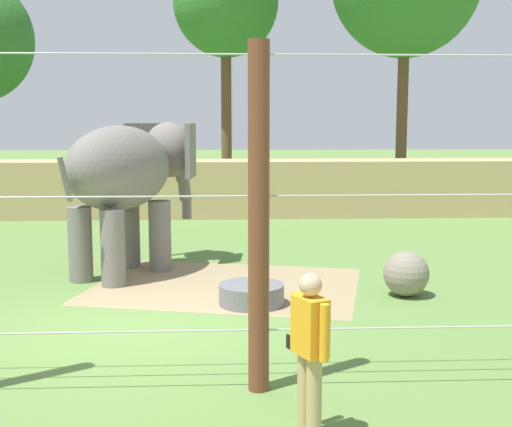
% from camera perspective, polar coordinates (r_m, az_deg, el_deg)
% --- Properties ---
extents(ground_plane, '(120.00, 120.00, 0.00)m').
position_cam_1_polar(ground_plane, '(10.42, -10.00, -9.49)').
color(ground_plane, '#5B7F3D').
extents(dirt_patch, '(5.60, 4.77, 0.01)m').
position_cam_1_polar(dirt_patch, '(12.81, -2.52, -6.06)').
color(dirt_patch, '#937F5B').
rests_on(dirt_patch, ground).
extents(embankment_wall, '(36.00, 1.80, 1.79)m').
position_cam_1_polar(embankment_wall, '(21.93, -6.18, 2.12)').
color(embankment_wall, tan).
rests_on(embankment_wall, ground).
extents(elephant, '(2.92, 3.71, 3.04)m').
position_cam_1_polar(elephant, '(13.79, -10.57, 3.29)').
color(elephant, slate).
rests_on(elephant, ground).
extents(enrichment_ball, '(0.80, 0.80, 0.80)m').
position_cam_1_polar(enrichment_ball, '(12.26, 12.53, -4.97)').
color(enrichment_ball, gray).
rests_on(enrichment_ball, ground).
extents(cable_fence, '(11.91, 0.24, 3.95)m').
position_cam_1_polar(cable_fence, '(7.67, -12.81, -0.65)').
color(cable_fence, brown).
rests_on(cable_fence, ground).
extents(zookeeper, '(0.38, 0.55, 1.67)m').
position_cam_1_polar(zookeeper, '(6.58, 4.55, -11.36)').
color(zookeeper, tan).
rests_on(zookeeper, ground).
extents(water_tub, '(1.10, 1.10, 0.35)m').
position_cam_1_polar(water_tub, '(11.48, -0.38, -6.79)').
color(water_tub, slate).
rests_on(water_tub, ground).
extents(tree_left_of_centre, '(4.39, 4.39, 10.28)m').
position_cam_1_polar(tree_left_of_centre, '(29.51, -2.57, 17.31)').
color(tree_left_of_centre, brown).
rests_on(tree_left_of_centre, ground).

